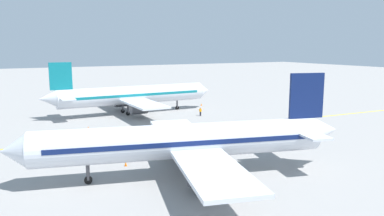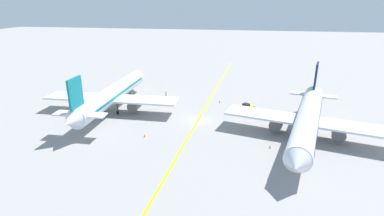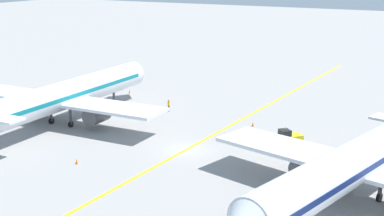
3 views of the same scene
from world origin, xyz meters
name	(u,v)px [view 3 (image 3 of 3)]	position (x,y,z in m)	size (l,w,h in m)	color
ground_plane	(186,150)	(0.00, 0.00, 0.00)	(400.00, 400.00, 0.00)	gray
apron_yellow_centreline	(186,150)	(0.00, 0.00, 0.00)	(0.40, 120.00, 0.01)	yellow
airplane_at_gate	(357,162)	(-19.37, 4.75, 3.71)	(28.43, 35.14, 10.60)	silver
airplane_adjacent_stand	(67,95)	(18.60, -2.05, 3.71)	(28.09, 35.45, 10.60)	silver
baggage_tug_white	(288,138)	(-9.49, -6.82, 0.90)	(3.11, 3.24, 2.11)	gold
ground_crew_worker	(169,105)	(9.97, -12.97, 0.91)	(0.28, 0.57, 1.68)	#23232D
traffic_cone_near_nose	(130,92)	(21.07, -19.29, 0.28)	(0.32, 0.32, 0.55)	orange
traffic_cone_mid_apron	(77,161)	(7.82, 9.16, 0.28)	(0.32, 0.32, 0.55)	orange
traffic_cone_by_wingtip	(268,205)	(-13.26, 9.49, 0.28)	(0.32, 0.32, 0.55)	orange
traffic_cone_far_edge	(253,124)	(-3.15, -11.91, 0.28)	(0.32, 0.32, 0.55)	orange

